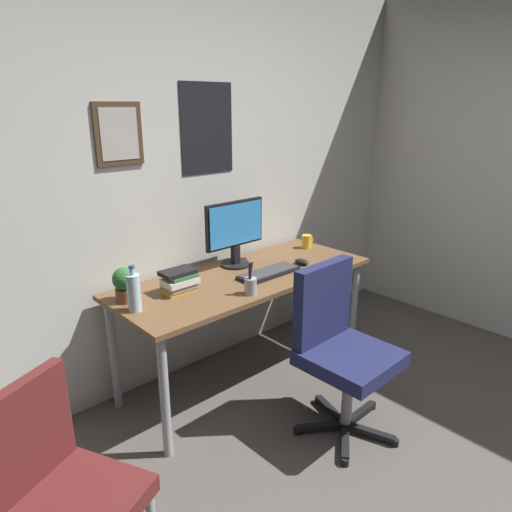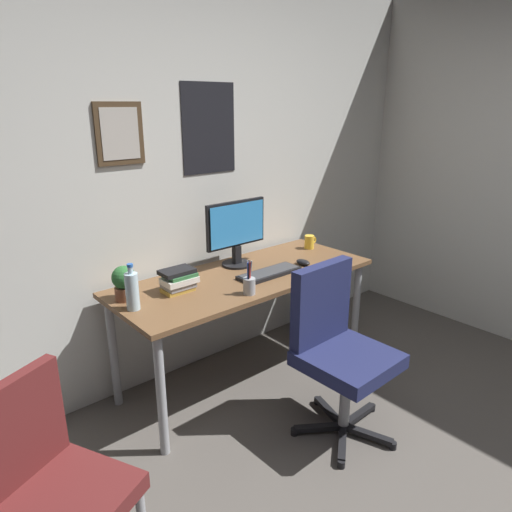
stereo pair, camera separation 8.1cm
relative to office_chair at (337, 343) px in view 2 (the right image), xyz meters
The scene contains 12 objects.
wall_back 1.40m from the office_chair, 103.19° to the left, with size 4.40×0.10×2.60m.
desk 0.73m from the office_chair, 94.26° to the left, with size 1.71×0.68×0.74m.
office_chair is the anchor object (origin of this frame).
side_chair 1.51m from the office_chair, behind, with size 0.56×0.56×0.88m.
monitor 1.00m from the office_chair, 88.73° to the left, with size 0.46×0.20×0.43m.
keyboard 0.66m from the office_chair, 84.46° to the left, with size 0.43×0.15×0.03m.
computer_mouse 0.74m from the office_chair, 59.45° to the left, with size 0.06×0.11×0.04m.
water_bottle 1.13m from the office_chair, 139.86° to the left, with size 0.07×0.07×0.25m.
coffee_mug_near 1.10m from the office_chair, 51.49° to the left, with size 0.11×0.07×0.10m.
potted_plant 1.21m from the office_chair, 133.53° to the left, with size 0.13×0.13×0.19m.
pen_cup 0.58m from the office_chair, 117.09° to the left, with size 0.07×0.07×0.20m.
book_stack_left 0.96m from the office_chair, 123.96° to the left, with size 0.20×0.14×0.13m.
Camera 2 is at (-1.53, -0.40, 1.77)m, focal length 32.63 mm.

